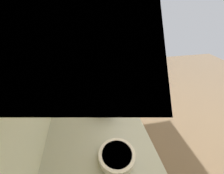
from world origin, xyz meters
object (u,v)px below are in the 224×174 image
at_px(microwave, 86,57).
at_px(kettle, 106,104).
at_px(bowl, 117,156).
at_px(oven_range, 90,73).

height_order(microwave, kettle, microwave).
bearing_deg(bowl, oven_range, 2.33).
relative_size(oven_range, bowl, 5.60).
height_order(bowl, kettle, kettle).
distance_m(microwave, bowl, 1.19).
height_order(oven_range, bowl, oven_range).
bearing_deg(microwave, oven_range, -2.50).
bearing_deg(oven_range, kettle, -177.09).
distance_m(oven_range, bowl, 1.99).
height_order(microwave, bowl, microwave).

